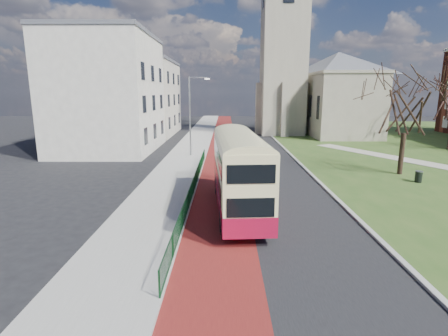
{
  "coord_description": "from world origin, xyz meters",
  "views": [
    {
      "loc": [
        -0.84,
        -18.03,
        6.59
      ],
      "look_at": [
        -0.94,
        3.01,
        2.0
      ],
      "focal_mm": 28.0,
      "sensor_mm": 36.0,
      "label": 1
    }
  ],
  "objects_px": {
    "streetlamp": "(191,112)",
    "bus": "(239,168)",
    "winter_tree_near": "(408,100)",
    "litter_bin": "(419,177)"
  },
  "relations": [
    {
      "from": "streetlamp",
      "to": "bus",
      "type": "distance_m",
      "value": 17.73
    },
    {
      "from": "winter_tree_near",
      "to": "litter_bin",
      "type": "distance_m",
      "value": 6.16
    },
    {
      "from": "streetlamp",
      "to": "winter_tree_near",
      "type": "distance_m",
      "value": 19.58
    },
    {
      "from": "winter_tree_near",
      "to": "litter_bin",
      "type": "height_order",
      "value": "winter_tree_near"
    },
    {
      "from": "streetlamp",
      "to": "winter_tree_near",
      "type": "relative_size",
      "value": 0.93
    },
    {
      "from": "bus",
      "to": "winter_tree_near",
      "type": "height_order",
      "value": "winter_tree_near"
    },
    {
      "from": "bus",
      "to": "winter_tree_near",
      "type": "distance_m",
      "value": 16.54
    },
    {
      "from": "winter_tree_near",
      "to": "litter_bin",
      "type": "bearing_deg",
      "value": -88.58
    },
    {
      "from": "bus",
      "to": "winter_tree_near",
      "type": "relative_size",
      "value": 1.2
    },
    {
      "from": "winter_tree_near",
      "to": "litter_bin",
      "type": "xyz_separation_m",
      "value": [
        0.07,
        -2.7,
        -5.54
      ]
    }
  ]
}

